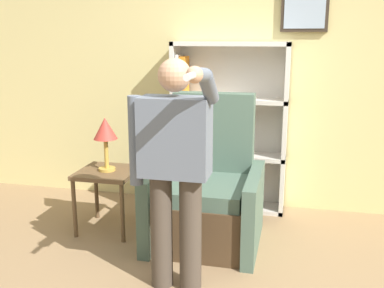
{
  "coord_description": "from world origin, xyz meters",
  "views": [
    {
      "loc": [
        0.54,
        -2.43,
        1.7
      ],
      "look_at": [
        -0.18,
        0.65,
        0.94
      ],
      "focal_mm": 42.0,
      "sensor_mm": 36.0,
      "label": 1
    }
  ],
  "objects_px": {
    "armchair": "(207,197)",
    "table_lamp": "(105,132)",
    "person_standing": "(175,162)",
    "side_table": "(108,179)",
    "bookcase": "(220,130)"
  },
  "relations": [
    {
      "from": "side_table",
      "to": "person_standing",
      "type": "bearing_deg",
      "value": -43.58
    },
    {
      "from": "table_lamp",
      "to": "side_table",
      "type": "bearing_deg",
      "value": 180.0
    },
    {
      "from": "armchair",
      "to": "person_standing",
      "type": "xyz_separation_m",
      "value": [
        -0.06,
        -0.81,
        0.53
      ]
    },
    {
      "from": "bookcase",
      "to": "person_standing",
      "type": "xyz_separation_m",
      "value": [
        -0.03,
        -1.59,
        0.1
      ]
    },
    {
      "from": "person_standing",
      "to": "side_table",
      "type": "bearing_deg",
      "value": 136.42
    },
    {
      "from": "bookcase",
      "to": "armchair",
      "type": "distance_m",
      "value": 0.89
    },
    {
      "from": "side_table",
      "to": "table_lamp",
      "type": "distance_m",
      "value": 0.43
    },
    {
      "from": "armchair",
      "to": "side_table",
      "type": "xyz_separation_m",
      "value": [
        -0.9,
        -0.01,
        0.1
      ]
    },
    {
      "from": "armchair",
      "to": "table_lamp",
      "type": "distance_m",
      "value": 1.04
    },
    {
      "from": "bookcase",
      "to": "table_lamp",
      "type": "bearing_deg",
      "value": -137.5
    },
    {
      "from": "side_table",
      "to": "table_lamp",
      "type": "xyz_separation_m",
      "value": [
        0.0,
        0.0,
        0.43
      ]
    },
    {
      "from": "armchair",
      "to": "person_standing",
      "type": "relative_size",
      "value": 0.78
    },
    {
      "from": "person_standing",
      "to": "table_lamp",
      "type": "xyz_separation_m",
      "value": [
        -0.84,
        0.8,
        -0.0
      ]
    },
    {
      "from": "side_table",
      "to": "table_lamp",
      "type": "height_order",
      "value": "table_lamp"
    },
    {
      "from": "table_lamp",
      "to": "bookcase",
      "type": "bearing_deg",
      "value": 42.5
    }
  ]
}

